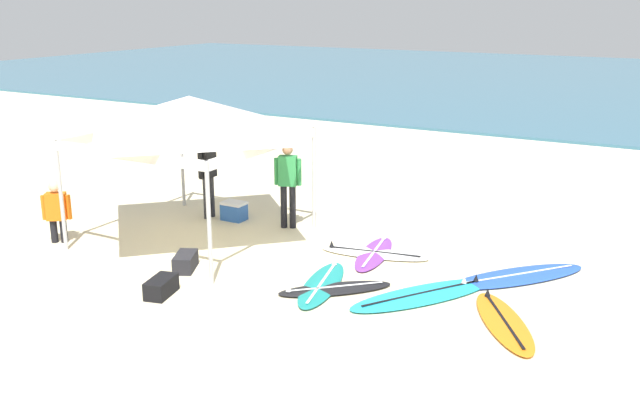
{
  "coord_description": "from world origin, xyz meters",
  "views": [
    {
      "loc": [
        6.08,
        -9.89,
        4.46
      ],
      "look_at": [
        0.14,
        0.71,
        1.0
      ],
      "focal_mm": 39.78,
      "sensor_mm": 36.0,
      "label": 1
    }
  ],
  "objects_px": {
    "surfboard_cyan": "(422,295)",
    "gear_bag_near_tent": "(161,287)",
    "cooler_box": "(234,211)",
    "surfboard_orange": "(504,322)",
    "surfboard_purple": "(374,253)",
    "surfboard_white": "(374,253)",
    "surfboard_blue": "(518,276)",
    "person_black": "(208,172)",
    "canopy_tent": "(190,115)",
    "surfboard_teal": "(322,284)",
    "gear_bag_by_pole": "(185,262)",
    "person_green": "(288,180)",
    "person_orange": "(57,209)",
    "surfboard_black": "(335,289)"
  },
  "relations": [
    {
      "from": "person_black",
      "to": "surfboard_teal",
      "type": "bearing_deg",
      "value": -28.37
    },
    {
      "from": "surfboard_blue",
      "to": "person_orange",
      "type": "distance_m",
      "value": 8.45
    },
    {
      "from": "surfboard_purple",
      "to": "surfboard_white",
      "type": "distance_m",
      "value": 0.01
    },
    {
      "from": "canopy_tent",
      "to": "cooler_box",
      "type": "relative_size",
      "value": 6.95
    },
    {
      "from": "surfboard_cyan",
      "to": "person_black",
      "type": "bearing_deg",
      "value": 162.58
    },
    {
      "from": "surfboard_cyan",
      "to": "cooler_box",
      "type": "relative_size",
      "value": 5.03
    },
    {
      "from": "surfboard_black",
      "to": "surfboard_white",
      "type": "bearing_deg",
      "value": 94.76
    },
    {
      "from": "canopy_tent",
      "to": "surfboard_black",
      "type": "xyz_separation_m",
      "value": [
        3.55,
        -0.95,
        -2.35
      ]
    },
    {
      "from": "surfboard_cyan",
      "to": "gear_bag_by_pole",
      "type": "height_order",
      "value": "gear_bag_by_pole"
    },
    {
      "from": "person_black",
      "to": "gear_bag_by_pole",
      "type": "relative_size",
      "value": 2.85
    },
    {
      "from": "surfboard_purple",
      "to": "cooler_box",
      "type": "distance_m",
      "value": 3.5
    },
    {
      "from": "surfboard_orange",
      "to": "canopy_tent",
      "type": "bearing_deg",
      "value": 172.41
    },
    {
      "from": "person_black",
      "to": "surfboard_purple",
      "type": "bearing_deg",
      "value": -5.62
    },
    {
      "from": "surfboard_orange",
      "to": "gear_bag_by_pole",
      "type": "relative_size",
      "value": 3.43
    },
    {
      "from": "canopy_tent",
      "to": "person_orange",
      "type": "distance_m",
      "value": 3.09
    },
    {
      "from": "canopy_tent",
      "to": "surfboard_white",
      "type": "height_order",
      "value": "canopy_tent"
    },
    {
      "from": "surfboard_orange",
      "to": "person_orange",
      "type": "distance_m",
      "value": 8.37
    },
    {
      "from": "surfboard_purple",
      "to": "person_green",
      "type": "bearing_deg",
      "value": 164.16
    },
    {
      "from": "surfboard_blue",
      "to": "person_black",
      "type": "distance_m",
      "value": 6.63
    },
    {
      "from": "surfboard_teal",
      "to": "gear_bag_by_pole",
      "type": "height_order",
      "value": "gear_bag_by_pole"
    },
    {
      "from": "surfboard_purple",
      "to": "surfboard_white",
      "type": "height_order",
      "value": "same"
    },
    {
      "from": "surfboard_purple",
      "to": "gear_bag_by_pole",
      "type": "relative_size",
      "value": 3.23
    },
    {
      "from": "surfboard_white",
      "to": "gear_bag_by_pole",
      "type": "relative_size",
      "value": 3.4
    },
    {
      "from": "surfboard_black",
      "to": "gear_bag_near_tent",
      "type": "bearing_deg",
      "value": -147.17
    },
    {
      "from": "canopy_tent",
      "to": "surfboard_teal",
      "type": "bearing_deg",
      "value": -15.05
    },
    {
      "from": "surfboard_purple",
      "to": "surfboard_black",
      "type": "height_order",
      "value": "same"
    },
    {
      "from": "surfboard_cyan",
      "to": "surfboard_white",
      "type": "relative_size",
      "value": 1.23
    },
    {
      "from": "person_black",
      "to": "gear_bag_by_pole",
      "type": "distance_m",
      "value": 3.12
    },
    {
      "from": "surfboard_white",
      "to": "gear_bag_near_tent",
      "type": "height_order",
      "value": "gear_bag_near_tent"
    },
    {
      "from": "surfboard_blue",
      "to": "surfboard_white",
      "type": "bearing_deg",
      "value": -176.29
    },
    {
      "from": "canopy_tent",
      "to": "gear_bag_by_pole",
      "type": "distance_m",
      "value": 2.79
    },
    {
      "from": "surfboard_black",
      "to": "surfboard_purple",
      "type": "bearing_deg",
      "value": 94.45
    },
    {
      "from": "surfboard_white",
      "to": "surfboard_purple",
      "type": "bearing_deg",
      "value": -43.63
    },
    {
      "from": "person_green",
      "to": "person_black",
      "type": "bearing_deg",
      "value": -172.82
    },
    {
      "from": "canopy_tent",
      "to": "person_black",
      "type": "distance_m",
      "value": 1.95
    },
    {
      "from": "cooler_box",
      "to": "surfboard_orange",
      "type": "bearing_deg",
      "value": -19.03
    },
    {
      "from": "surfboard_purple",
      "to": "surfboard_white",
      "type": "xyz_separation_m",
      "value": [
        -0.01,
        0.01,
        -0.0
      ]
    },
    {
      "from": "surfboard_white",
      "to": "person_orange",
      "type": "height_order",
      "value": "person_orange"
    },
    {
      "from": "surfboard_blue",
      "to": "surfboard_cyan",
      "type": "height_order",
      "value": "same"
    },
    {
      "from": "surfboard_blue",
      "to": "gear_bag_near_tent",
      "type": "relative_size",
      "value": 4.02
    },
    {
      "from": "gear_bag_near_tent",
      "to": "surfboard_orange",
      "type": "bearing_deg",
      "value": 17.86
    },
    {
      "from": "person_orange",
      "to": "gear_bag_near_tent",
      "type": "xyz_separation_m",
      "value": [
        3.39,
        -0.98,
        -0.52
      ]
    },
    {
      "from": "person_black",
      "to": "gear_bag_near_tent",
      "type": "bearing_deg",
      "value": -62.68
    },
    {
      "from": "canopy_tent",
      "to": "surfboard_blue",
      "type": "bearing_deg",
      "value": 9.53
    },
    {
      "from": "surfboard_blue",
      "to": "surfboard_cyan",
      "type": "distance_m",
      "value": 1.85
    },
    {
      "from": "surfboard_cyan",
      "to": "gear_bag_near_tent",
      "type": "distance_m",
      "value": 4.07
    },
    {
      "from": "canopy_tent",
      "to": "surfboard_purple",
      "type": "bearing_deg",
      "value": 13.58
    },
    {
      "from": "canopy_tent",
      "to": "gear_bag_near_tent",
      "type": "relative_size",
      "value": 5.79
    },
    {
      "from": "surfboard_purple",
      "to": "surfboard_black",
      "type": "bearing_deg",
      "value": -85.55
    },
    {
      "from": "canopy_tent",
      "to": "person_green",
      "type": "bearing_deg",
      "value": 50.13
    }
  ]
}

